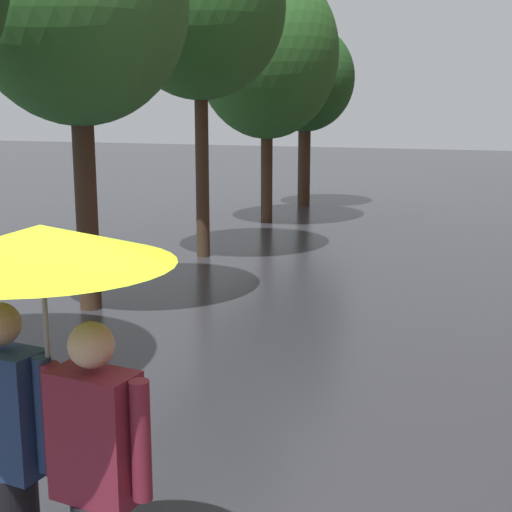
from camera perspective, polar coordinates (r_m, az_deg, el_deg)
street_tree_1 at (r=9.51m, az=-13.74°, el=18.43°), size 2.68×2.68×5.24m
street_tree_2 at (r=12.61m, az=-4.38°, el=18.62°), size 2.81×2.81×5.61m
street_tree_3 at (r=16.30m, az=0.86°, el=15.43°), size 3.08×3.08×5.47m
street_tree_4 at (r=18.97m, az=3.84°, el=13.52°), size 2.47×2.47×4.54m
couple_under_umbrella at (r=3.57m, az=-15.93°, el=-7.98°), size 1.22×1.22×2.08m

